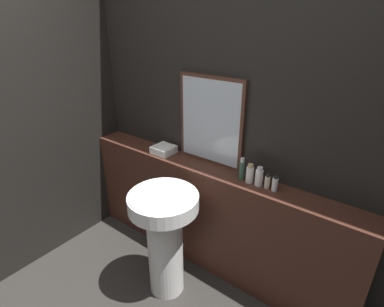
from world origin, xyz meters
name	(u,v)px	position (x,y,z in m)	size (l,w,h in m)	color
wall_back	(221,123)	(0.00, 1.59, 1.25)	(8.00, 0.06, 2.50)	black
vanity_counter	(208,217)	(0.00, 1.44, 0.46)	(2.42, 0.23, 0.92)	#422319
pedestal_sink	(165,232)	(-0.08, 0.99, 0.55)	(0.50, 0.50, 0.88)	white
mirror	(211,121)	(-0.06, 1.54, 1.27)	(0.57, 0.03, 0.69)	#47281E
towel_stack	(164,150)	(-0.47, 1.44, 0.95)	(0.17, 0.17, 0.06)	white
shampoo_bottle	(242,170)	(0.28, 1.44, 1.00)	(0.04, 0.04, 0.17)	#2D4C3D
conditioner_bottle	(250,174)	(0.35, 1.44, 0.99)	(0.05, 0.05, 0.14)	white
lotion_bottle	(259,177)	(0.42, 1.44, 0.98)	(0.05, 0.05, 0.14)	white
body_wash_bottle	(267,181)	(0.48, 1.44, 0.97)	(0.04, 0.04, 0.11)	beige
hand_soap_bottle	(275,184)	(0.53, 1.44, 0.97)	(0.04, 0.04, 0.11)	white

